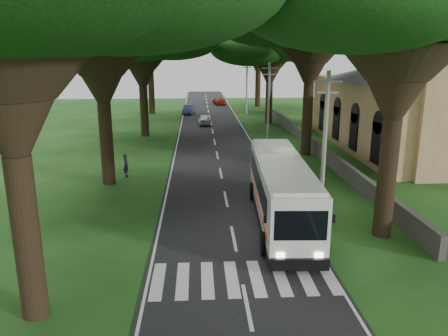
{
  "coord_description": "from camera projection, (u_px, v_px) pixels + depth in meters",
  "views": [
    {
      "loc": [
        -1.69,
        -17.95,
        8.98
      ],
      "look_at": [
        -0.15,
        7.39,
        2.2
      ],
      "focal_mm": 35.0,
      "sensor_mm": 36.0,
      "label": 1
    }
  ],
  "objects": [
    {
      "name": "church",
      "position": [
        409.0,
        97.0,
        40.28
      ],
      "size": [
        14.0,
        24.0,
        11.6
      ],
      "color": "tan",
      "rests_on": "ground"
    },
    {
      "name": "property_wall",
      "position": [
        306.0,
        139.0,
        43.24
      ],
      "size": [
        0.35,
        50.0,
        1.2
      ],
      "primitive_type": "cube",
      "color": "#383533",
      "rests_on": "ground"
    },
    {
      "name": "tree_r_far",
      "position": [
        259.0,
        35.0,
        71.23
      ],
      "size": [
        14.9,
        14.9,
        14.91
      ],
      "color": "black",
      "rests_on": "ground"
    },
    {
      "name": "tree_l_mida",
      "position": [
        97.0,
        14.0,
        27.91
      ],
      "size": [
        13.63,
        13.63,
        14.38
      ],
      "color": "black",
      "rests_on": "ground"
    },
    {
      "name": "pedestrian",
      "position": [
        126.0,
        165.0,
        32.21
      ],
      "size": [
        0.55,
        0.7,
        1.71
      ],
      "primitive_type": "imported",
      "rotation": [
        0.0,
        0.0,
        1.81
      ],
      "color": "black",
      "rests_on": "ground"
    },
    {
      "name": "distant_car_a",
      "position": [
        204.0,
        119.0,
        55.24
      ],
      "size": [
        1.74,
        3.93,
        1.31
      ],
      "primitive_type": "imported",
      "rotation": [
        0.0,
        0.0,
        3.19
      ],
      "color": "#BCBBC1",
      "rests_on": "road"
    },
    {
      "name": "tree_r_mida",
      "position": [
        313.0,
        6.0,
        36.21
      ],
      "size": [
        16.07,
        16.07,
        16.19
      ],
      "color": "black",
      "rests_on": "ground"
    },
    {
      "name": "road",
      "position": [
        215.0,
        144.0,
        43.83
      ],
      "size": [
        8.0,
        120.0,
        0.04
      ],
      "primitive_type": "cube",
      "color": "black",
      "rests_on": "ground"
    },
    {
      "name": "tree_l_midb",
      "position": [
        141.0,
        34.0,
        45.45
      ],
      "size": [
        14.28,
        14.28,
        13.9
      ],
      "color": "black",
      "rests_on": "ground"
    },
    {
      "name": "ground",
      "position": [
        237.0,
        257.0,
        19.73
      ],
      "size": [
        140.0,
        140.0,
        0.0
      ],
      "primitive_type": "plane",
      "color": "#1A4112",
      "rests_on": "ground"
    },
    {
      "name": "distant_car_c",
      "position": [
        219.0,
        101.0,
        76.53
      ],
      "size": [
        2.44,
        4.7,
        1.3
      ],
      "primitive_type": "imported",
      "rotation": [
        0.0,
        0.0,
        3.28
      ],
      "color": "maroon",
      "rests_on": "road"
    },
    {
      "name": "pole_near",
      "position": [
        325.0,
        139.0,
        24.76
      ],
      "size": [
        1.6,
        0.24,
        8.0
      ],
      "color": "gray",
      "rests_on": "ground"
    },
    {
      "name": "coach_bus",
      "position": [
        281.0,
        189.0,
        23.36
      ],
      "size": [
        3.26,
        11.95,
        3.49
      ],
      "rotation": [
        0.0,
        0.0,
        -0.05
      ],
      "color": "white",
      "rests_on": "ground"
    },
    {
      "name": "tree_r_midb",
      "position": [
        271.0,
        40.0,
        54.14
      ],
      "size": [
        13.89,
        13.89,
        13.42
      ],
      "color": "black",
      "rests_on": "ground"
    },
    {
      "name": "distant_car_b",
      "position": [
        189.0,
        109.0,
        64.83
      ],
      "size": [
        1.94,
        4.19,
        1.33
      ],
      "primitive_type": "imported",
      "rotation": [
        0.0,
        0.0,
        -0.14
      ],
      "color": "navy",
      "rests_on": "road"
    },
    {
      "name": "crosswalk",
      "position": [
        242.0,
        279.0,
        17.8
      ],
      "size": [
        8.0,
        3.0,
        0.01
      ],
      "primitive_type": "cube",
      "color": "silver",
      "rests_on": "ground"
    },
    {
      "name": "pole_far",
      "position": [
        247.0,
        86.0,
        63.33
      ],
      "size": [
        1.6,
        0.24,
        8.0
      ],
      "color": "gray",
      "rests_on": "ground"
    },
    {
      "name": "pole_mid",
      "position": [
        269.0,
        101.0,
        44.05
      ],
      "size": [
        1.6,
        0.24,
        8.0
      ],
      "color": "gray",
      "rests_on": "ground"
    },
    {
      "name": "tree_l_far",
      "position": [
        148.0,
        22.0,
        62.15
      ],
      "size": [
        12.79,
        12.79,
        16.03
      ],
      "color": "black",
      "rests_on": "ground"
    }
  ]
}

